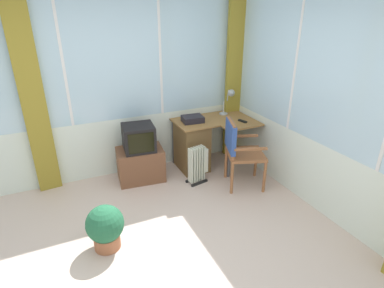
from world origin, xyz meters
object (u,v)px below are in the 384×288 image
(tv_on_stand, at_px, (140,156))
(space_heater, at_px, (198,164))
(desk, at_px, (194,144))
(tv_remote, at_px, (242,121))
(desk_lamp, at_px, (230,98))
(wooden_armchair, at_px, (237,145))
(potted_plant, at_px, (105,227))
(paper_tray, at_px, (193,119))

(tv_on_stand, distance_m, space_heater, 0.83)
(desk, relative_size, tv_remote, 7.72)
(desk, height_order, tv_remote, tv_remote)
(desk, bearing_deg, desk_lamp, 7.63)
(wooden_armchair, relative_size, space_heater, 1.75)
(desk_lamp, xyz_separation_m, potted_plant, (-2.23, -1.32, -0.75))
(tv_remote, height_order, space_heater, tv_remote)
(desk, height_order, tv_on_stand, tv_on_stand)
(tv_remote, height_order, wooden_armchair, wooden_armchair)
(desk, xyz_separation_m, space_heater, (-0.14, -0.43, -0.12))
(wooden_armchair, relative_size, potted_plant, 1.94)
(desk, xyz_separation_m, wooden_armchair, (0.30, -0.72, 0.20))
(desk, height_order, wooden_armchair, wooden_armchair)
(desk, bearing_deg, potted_plant, -141.96)
(desk, xyz_separation_m, paper_tray, (-0.02, 0.01, 0.39))
(desk, distance_m, wooden_armchair, 0.80)
(desk, distance_m, paper_tray, 0.39)
(paper_tray, xyz_separation_m, wooden_armchair, (0.32, -0.73, -0.19))
(potted_plant, bearing_deg, tv_remote, 22.94)
(desk_lamp, relative_size, potted_plant, 0.83)
(tv_on_stand, bearing_deg, desk, 0.69)
(desk_lamp, relative_size, paper_tray, 1.35)
(paper_tray, height_order, space_heater, paper_tray)
(tv_remote, distance_m, paper_tray, 0.74)
(paper_tray, bearing_deg, desk, -30.49)
(wooden_armchair, distance_m, potted_plant, 1.97)
(tv_remote, bearing_deg, paper_tray, 140.55)
(tv_remote, bearing_deg, tv_on_stand, 154.42)
(desk_lamp, xyz_separation_m, tv_remote, (0.00, -0.38, -0.26))
(desk_lamp, height_order, tv_remote, desk_lamp)
(paper_tray, distance_m, potted_plant, 2.06)
(paper_tray, relative_size, potted_plant, 0.61)
(desk, bearing_deg, wooden_armchair, -67.63)
(space_heater, height_order, potted_plant, space_heater)
(desk_lamp, bearing_deg, potted_plant, -149.30)
(wooden_armchair, xyz_separation_m, potted_plant, (-1.87, -0.52, -0.34))
(wooden_armchair, height_order, tv_on_stand, wooden_armchair)
(wooden_armchair, bearing_deg, tv_on_stand, 148.42)
(space_heater, bearing_deg, tv_remote, 9.62)
(desk, bearing_deg, paper_tray, 149.51)
(tv_remote, bearing_deg, wooden_armchair, -144.69)
(desk, bearing_deg, tv_on_stand, -179.31)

